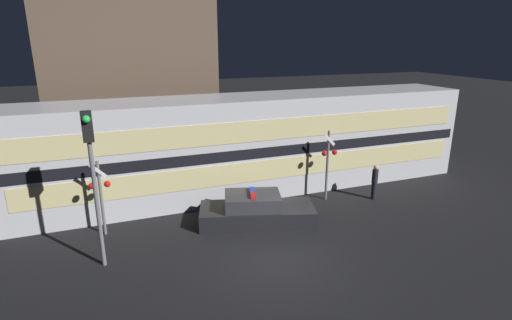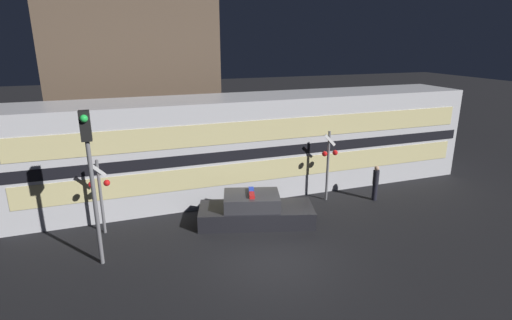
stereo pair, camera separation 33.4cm
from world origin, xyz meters
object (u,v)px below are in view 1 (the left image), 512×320
Objects in this scene: pedestrian at (375,182)px; traffic_light_corner at (92,162)px; train at (255,144)px; crossing_signal_near at (328,160)px; police_car at (256,211)px.

pedestrian is 11.94m from traffic_light_corner.
traffic_light_corner is at bearing -146.37° from train.
crossing_signal_near is (-2.04, 0.70, 1.06)m from pedestrian.
traffic_light_corner is (-5.68, -1.15, 3.00)m from police_car.
crossing_signal_near is 9.89m from traffic_light_corner.
police_car is 4.20m from crossing_signal_near.
traffic_light_corner is at bearing -172.49° from pedestrian.
pedestrian is at bearing -18.92° from crossing_signal_near.
train is 8.47m from traffic_light_corner.
police_car is 1.50× the size of crossing_signal_near.
pedestrian reaches higher than police_car.
traffic_light_corner reaches higher than police_car.
pedestrian is 0.32× the size of traffic_light_corner.
train is 3.51m from crossing_signal_near.
crossing_signal_near is at bearing 32.22° from police_car.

